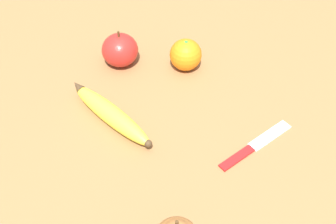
{
  "coord_description": "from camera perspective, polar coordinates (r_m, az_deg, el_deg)",
  "views": [
    {
      "loc": [
        0.42,
        0.43,
        0.65
      ],
      "look_at": [
        0.04,
        -0.03,
        0.03
      ],
      "focal_mm": 50.0,
      "sensor_mm": 36.0,
      "label": 1
    }
  ],
  "objects": [
    {
      "name": "apple",
      "position": [
        0.99,
        -5.88,
        7.53
      ],
      "size": [
        0.08,
        0.08,
        0.08
      ],
      "color": "red",
      "rests_on": "ground_plane"
    },
    {
      "name": "paring_knife",
      "position": [
        0.85,
        10.36,
        -4.13
      ],
      "size": [
        0.17,
        0.02,
        0.01
      ],
      "rotation": [
        0.0,
        0.0,
        1.57
      ],
      "color": "silver",
      "rests_on": "ground_plane"
    },
    {
      "name": "banana",
      "position": [
        0.88,
        -7.05,
        -0.22
      ],
      "size": [
        0.06,
        0.22,
        0.04
      ],
      "rotation": [
        0.0,
        0.0,
        4.82
      ],
      "color": "yellow",
      "rests_on": "ground_plane"
    },
    {
      "name": "ground_plane",
      "position": [
        0.89,
        3.59,
        -0.99
      ],
      "size": [
        3.0,
        3.0,
        0.0
      ],
      "primitive_type": "plane",
      "color": "olive"
    },
    {
      "name": "orange",
      "position": [
        0.98,
        2.17,
        7.0
      ],
      "size": [
        0.07,
        0.07,
        0.07
      ],
      "color": "orange",
      "rests_on": "ground_plane"
    }
  ]
}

